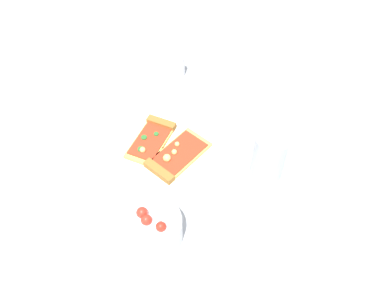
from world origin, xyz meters
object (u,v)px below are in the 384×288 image
Objects in this scene: pizza_slice_near at (175,157)px; pizza_slice_far at (153,138)px; pepper_shaker at (180,64)px; salad_bowl at (152,228)px; plate at (168,150)px; soda_glass at (269,157)px.

pizza_slice_near is 1.17× the size of pizza_slice_far.
pepper_shaker is (0.00, -0.27, 0.02)m from pizza_slice_far.
pizza_slice_near is at bearing -87.49° from salad_bowl.
pizza_slice_near reaches higher than pizza_slice_far.
salad_bowl reaches higher than plate.
pepper_shaker reaches higher than pizza_slice_far.
salad_bowl is (-0.01, 0.20, 0.02)m from pizza_slice_near.
soda_glass is (-0.22, -0.03, 0.04)m from pizza_slice_near.
pizza_slice_near reaches higher than plate.
pepper_shaker is (0.08, -0.31, 0.02)m from pizza_slice_near.
pizza_slice_far is at bearing -3.33° from soda_glass.
pizza_slice_far is 1.22× the size of soda_glass.
pizza_slice_near is 0.20m from salad_bowl.
pepper_shaker reaches higher than plate.
pepper_shaker reaches higher than pizza_slice_near.
soda_glass is (-0.21, -0.23, 0.02)m from salad_bowl.
salad_bowl is at bearing 98.71° from plate.
salad_bowl is at bearing 48.06° from soda_glass.
pizza_slice_near is at bearing 7.49° from soda_glass.
pizza_slice_near is (-0.03, 0.03, 0.01)m from plate.
pizza_slice_far is 0.26m from salad_bowl.
pizza_slice_near is at bearing 147.73° from pizza_slice_far.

